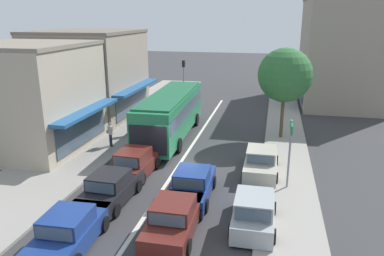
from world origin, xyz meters
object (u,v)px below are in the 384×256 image
sedan_queue_gap_filler (110,189)px  sedan_behind_bus_near (174,219)px  sedan_behind_bus_mid (192,185)px  parked_sedan_kerb_second (261,162)px  directional_road_sign (291,139)px  street_tree_right (285,75)px  hatchback_queue_far_back (135,163)px  sedan_adjacent_lane_lead (69,231)px  city_bus (171,112)px  parked_hatchback_kerb_front (254,212)px  pedestrian_with_handbag_near (110,133)px  traffic_light_downstreet (184,74)px  pedestrian_browsing_midblock (130,123)px

sedan_queue_gap_filler → sedan_behind_bus_near: (3.61, -1.96, 0.00)m
sedan_behind_bus_mid → sedan_behind_bus_near: bearing=-91.1°
sedan_behind_bus_near → sedan_behind_bus_mid: size_ratio=0.99×
parked_sedan_kerb_second → directional_road_sign: bearing=-51.7°
street_tree_right → directional_road_sign: bearing=-88.2°
sedan_behind_bus_near → hatchback_queue_far_back: hatchback_queue_far_back is taller
hatchback_queue_far_back → sedan_behind_bus_near: bearing=-54.9°
sedan_queue_gap_filler → parked_sedan_kerb_second: (6.75, 4.94, 0.00)m
sedan_adjacent_lane_lead → sedan_behind_bus_near: size_ratio=1.01×
directional_road_sign → street_tree_right: 8.54m
sedan_queue_gap_filler → sedan_adjacent_lane_lead: bearing=-90.0°
sedan_behind_bus_near → directional_road_sign: directional_road_sign is taller
city_bus → sedan_behind_bus_near: city_bus is taller
directional_road_sign → parked_hatchback_kerb_front: bearing=-109.9°
hatchback_queue_far_back → pedestrian_with_handbag_near: bearing=129.6°
sedan_behind_bus_near → street_tree_right: street_tree_right is taller
traffic_light_downstreet → sedan_queue_gap_filler: bearing=-85.4°
traffic_light_downstreet → pedestrian_with_handbag_near: traffic_light_downstreet is taller
pedestrian_with_handbag_near → parked_hatchback_kerb_front: bearing=-38.3°
sedan_queue_gap_filler → parked_sedan_kerb_second: bearing=36.2°
hatchback_queue_far_back → traffic_light_downstreet: traffic_light_downstreet is taller
traffic_light_downstreet → directional_road_sign: bearing=-61.9°
street_tree_right → pedestrian_with_handbag_near: size_ratio=3.93×
sedan_behind_bus_near → traffic_light_downstreet: size_ratio=1.00×
sedan_queue_gap_filler → sedan_behind_bus_mid: same height
directional_road_sign → city_bus: bearing=139.3°
sedan_behind_bus_near → pedestrian_browsing_midblock: pedestrian_browsing_midblock is taller
sedan_behind_bus_mid → parked_sedan_kerb_second: (3.08, 3.71, 0.00)m
parked_hatchback_kerb_front → pedestrian_browsing_midblock: (-9.43, 10.30, 0.36)m
parked_sedan_kerb_second → pedestrian_with_handbag_near: pedestrian_with_handbag_near is taller
sedan_behind_bus_near → parked_hatchback_kerb_front: size_ratio=1.14×
city_bus → directional_road_sign: (8.00, -6.88, 0.80)m
sedan_adjacent_lane_lead → sedan_behind_bus_mid: 6.15m
sedan_queue_gap_filler → pedestrian_with_handbag_near: pedestrian_with_handbag_near is taller
sedan_behind_bus_mid → parked_hatchback_kerb_front: bearing=-33.8°
sedan_queue_gap_filler → traffic_light_downstreet: (-1.76, 21.71, 2.19)m
sedan_queue_gap_filler → pedestrian_with_handbag_near: size_ratio=2.61×
sedan_behind_bus_mid → pedestrian_browsing_midblock: 10.45m
parked_sedan_kerb_second → pedestrian_with_handbag_near: size_ratio=2.58×
city_bus → sedan_behind_bus_near: 12.56m
parked_hatchback_kerb_front → parked_sedan_kerb_second: parked_hatchback_kerb_front is taller
directional_road_sign → street_tree_right: bearing=91.8°
sedan_behind_bus_near → hatchback_queue_far_back: (-3.56, 5.07, 0.05)m
sedan_behind_bus_near → hatchback_queue_far_back: bearing=125.1°
pedestrian_with_handbag_near → hatchback_queue_far_back: bearing=-50.4°
sedan_adjacent_lane_lead → parked_sedan_kerb_second: (6.75, 8.63, 0.00)m
city_bus → street_tree_right: 8.31m
sedan_adjacent_lane_lead → city_bus: bearing=89.4°
sedan_queue_gap_filler → street_tree_right: street_tree_right is taller
city_bus → hatchback_queue_far_back: 7.03m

